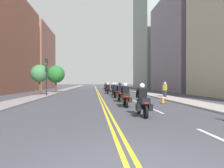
{
  "coord_description": "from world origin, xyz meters",
  "views": [
    {
      "loc": [
        -0.78,
        -3.8,
        1.68
      ],
      "look_at": [
        1.54,
        21.25,
        1.48
      ],
      "focal_mm": 32.65,
      "sensor_mm": 36.0,
      "label": 1
    }
  ],
  "objects_px": {
    "motorcycle_1": "(126,97)",
    "motorcycle_7": "(106,88)",
    "motorcycle_4": "(113,90)",
    "pedestrian_0": "(165,89)",
    "traffic_light_near": "(46,70)",
    "motorcycle_0": "(143,103)",
    "motorcycle_5": "(108,90)",
    "motorcycle_3": "(115,92)",
    "street_tree_1": "(56,74)",
    "motorcycle_6": "(108,88)",
    "street_tree_0": "(40,74)",
    "pedestrian_1": "(165,90)",
    "motorcycle_2": "(120,94)",
    "traffic_cone_1": "(163,99)"
  },
  "relations": [
    {
      "from": "motorcycle_6",
      "to": "motorcycle_0",
      "type": "bearing_deg",
      "value": -88.87
    },
    {
      "from": "traffic_light_near",
      "to": "traffic_cone_1",
      "type": "bearing_deg",
      "value": -39.46
    },
    {
      "from": "motorcycle_2",
      "to": "pedestrian_1",
      "type": "xyz_separation_m",
      "value": [
        5.3,
        3.52,
        0.21
      ]
    },
    {
      "from": "pedestrian_0",
      "to": "street_tree_1",
      "type": "bearing_deg",
      "value": 103.8
    },
    {
      "from": "motorcycle_2",
      "to": "pedestrian_0",
      "type": "bearing_deg",
      "value": 38.72
    },
    {
      "from": "pedestrian_1",
      "to": "traffic_cone_1",
      "type": "bearing_deg",
      "value": 119.09
    },
    {
      "from": "motorcycle_2",
      "to": "traffic_light_near",
      "type": "xyz_separation_m",
      "value": [
        -7.92,
        7.17,
        2.46
      ]
    },
    {
      "from": "motorcycle_0",
      "to": "motorcycle_4",
      "type": "relative_size",
      "value": 0.97
    },
    {
      "from": "motorcycle_0",
      "to": "motorcycle_5",
      "type": "bearing_deg",
      "value": 91.42
    },
    {
      "from": "motorcycle_4",
      "to": "motorcycle_0",
      "type": "bearing_deg",
      "value": -90.84
    },
    {
      "from": "traffic_cone_1",
      "to": "street_tree_1",
      "type": "height_order",
      "value": "street_tree_1"
    },
    {
      "from": "motorcycle_2",
      "to": "motorcycle_7",
      "type": "relative_size",
      "value": 1.03
    },
    {
      "from": "motorcycle_2",
      "to": "motorcycle_4",
      "type": "xyz_separation_m",
      "value": [
        0.25,
        8.67,
        -0.0
      ]
    },
    {
      "from": "motorcycle_0",
      "to": "motorcycle_3",
      "type": "xyz_separation_m",
      "value": [
        -0.03,
        12.12,
        -0.01
      ]
    },
    {
      "from": "motorcycle_5",
      "to": "motorcycle_2",
      "type": "bearing_deg",
      "value": -87.36
    },
    {
      "from": "street_tree_0",
      "to": "motorcycle_6",
      "type": "bearing_deg",
      "value": 42.85
    },
    {
      "from": "motorcycle_6",
      "to": "motorcycle_3",
      "type": "bearing_deg",
      "value": -89.23
    },
    {
      "from": "motorcycle_0",
      "to": "street_tree_0",
      "type": "xyz_separation_m",
      "value": [
        -9.15,
        16.4,
        2.12
      ]
    },
    {
      "from": "pedestrian_1",
      "to": "street_tree_1",
      "type": "relative_size",
      "value": 0.38
    },
    {
      "from": "motorcycle_4",
      "to": "motorcycle_7",
      "type": "relative_size",
      "value": 0.98
    },
    {
      "from": "traffic_light_near",
      "to": "pedestrian_0",
      "type": "xyz_separation_m",
      "value": [
        13.7,
        -2.53,
        -2.21
      ]
    },
    {
      "from": "motorcycle_4",
      "to": "pedestrian_0",
      "type": "xyz_separation_m",
      "value": [
        5.54,
        -4.03,
        0.25
      ]
    },
    {
      "from": "motorcycle_4",
      "to": "street_tree_1",
      "type": "height_order",
      "value": "street_tree_1"
    },
    {
      "from": "motorcycle_3",
      "to": "motorcycle_1",
      "type": "bearing_deg",
      "value": -90.12
    },
    {
      "from": "motorcycle_2",
      "to": "motorcycle_4",
      "type": "relative_size",
      "value": 1.05
    },
    {
      "from": "motorcycle_3",
      "to": "pedestrian_1",
      "type": "bearing_deg",
      "value": -7.03
    },
    {
      "from": "street_tree_0",
      "to": "motorcycle_4",
      "type": "bearing_deg",
      "value": 0.71
    },
    {
      "from": "motorcycle_2",
      "to": "street_tree_0",
      "type": "bearing_deg",
      "value": 136.6
    },
    {
      "from": "motorcycle_1",
      "to": "pedestrian_0",
      "type": "distance_m",
      "value": 10.33
    },
    {
      "from": "motorcycle_1",
      "to": "traffic_cone_1",
      "type": "bearing_deg",
      "value": 31.61
    },
    {
      "from": "motorcycle_6",
      "to": "motorcycle_7",
      "type": "distance_m",
      "value": 3.98
    },
    {
      "from": "motorcycle_7",
      "to": "street_tree_1",
      "type": "distance_m",
      "value": 10.33
    },
    {
      "from": "motorcycle_0",
      "to": "traffic_cone_1",
      "type": "height_order",
      "value": "motorcycle_0"
    },
    {
      "from": "motorcycle_2",
      "to": "motorcycle_5",
      "type": "height_order",
      "value": "motorcycle_2"
    },
    {
      "from": "motorcycle_6",
      "to": "traffic_cone_1",
      "type": "xyz_separation_m",
      "value": [
        2.99,
        -19.11,
        -0.31
      ]
    },
    {
      "from": "motorcycle_7",
      "to": "street_tree_1",
      "type": "xyz_separation_m",
      "value": [
        -8.26,
        -5.75,
        2.32
      ]
    },
    {
      "from": "traffic_light_near",
      "to": "motorcycle_3",
      "type": "bearing_deg",
      "value": -19.93
    },
    {
      "from": "motorcycle_1",
      "to": "motorcycle_7",
      "type": "bearing_deg",
      "value": 92.0
    },
    {
      "from": "motorcycle_5",
      "to": "street_tree_1",
      "type": "distance_m",
      "value": 8.95
    },
    {
      "from": "pedestrian_0",
      "to": "motorcycle_7",
      "type": "bearing_deg",
      "value": 70.5
    },
    {
      "from": "motorcycle_7",
      "to": "street_tree_1",
      "type": "relative_size",
      "value": 0.51
    },
    {
      "from": "motorcycle_0",
      "to": "motorcycle_3",
      "type": "relative_size",
      "value": 0.95
    },
    {
      "from": "traffic_cone_1",
      "to": "street_tree_0",
      "type": "height_order",
      "value": "street_tree_0"
    },
    {
      "from": "motorcycle_1",
      "to": "traffic_light_near",
      "type": "relative_size",
      "value": 0.47
    },
    {
      "from": "pedestrian_0",
      "to": "motorcycle_2",
      "type": "bearing_deg",
      "value": 179.89
    },
    {
      "from": "motorcycle_6",
      "to": "street_tree_0",
      "type": "relative_size",
      "value": 0.57
    },
    {
      "from": "motorcycle_0",
      "to": "motorcycle_7",
      "type": "height_order",
      "value": "motorcycle_0"
    },
    {
      "from": "motorcycle_6",
      "to": "motorcycle_4",
      "type": "bearing_deg",
      "value": -88.26
    },
    {
      "from": "motorcycle_0",
      "to": "motorcycle_5",
      "type": "distance_m",
      "value": 20.1
    },
    {
      "from": "motorcycle_7",
      "to": "street_tree_0",
      "type": "distance_m",
      "value": 15.63
    }
  ]
}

